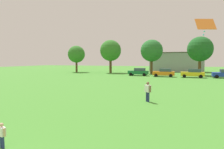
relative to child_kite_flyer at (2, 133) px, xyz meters
name	(u,v)px	position (x,y,z in m)	size (l,w,h in m)	color
ground_plane	(142,81)	(0.23, 27.11, -0.59)	(160.00, 160.00, 0.00)	#42842D
child_kite_flyer	(2,133)	(0.00, 0.00, 0.00)	(0.46, 0.26, 1.00)	navy
adult_bystander	(148,90)	(3.90, 10.47, 0.38)	(0.59, 0.59, 1.64)	navy
kite	(205,25)	(7.86, 8.83, 5.10)	(1.35, 0.95, 1.13)	orange
parked_car_green_0	(139,72)	(-2.43, 37.32, 0.27)	(4.30, 2.02, 1.68)	#196B38
parked_car_orange_1	(164,73)	(3.09, 36.21, 0.27)	(4.30, 2.02, 1.68)	orange
parked_car_yellow_2	(193,73)	(8.54, 35.99, 0.27)	(4.30, 2.02, 1.68)	yellow
tree_far_left	(76,54)	(-21.71, 44.26, 4.45)	(4.79, 4.79, 7.47)	brown
tree_left	(111,51)	(-11.59, 44.64, 5.33)	(5.63, 5.63, 8.78)	brown
tree_center	(152,51)	(-0.61, 44.03, 5.11)	(5.42, 5.42, 8.44)	brown
tree_right	(200,49)	(10.26, 42.99, 5.25)	(5.55, 5.55, 8.65)	brown
house_left	(178,62)	(5.41, 56.17, 2.26)	(14.19, 7.38, 5.68)	#9999A3
house_right	(168,63)	(2.67, 56.17, 2.05)	(10.79, 6.30, 5.27)	#9999A3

